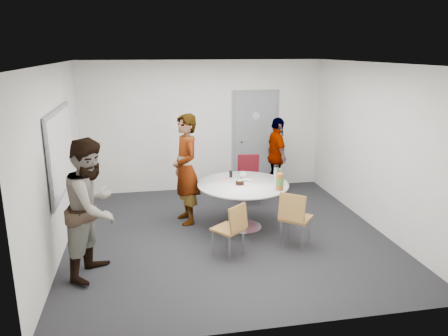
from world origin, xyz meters
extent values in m
plane|color=black|center=(0.00, 0.00, 0.00)|extent=(5.00, 5.00, 0.00)
plane|color=silver|center=(0.00, 0.00, 2.70)|extent=(5.00, 5.00, 0.00)
plane|color=silver|center=(0.00, 2.50, 1.35)|extent=(5.00, 0.00, 5.00)
plane|color=silver|center=(-2.50, 0.00, 1.35)|extent=(0.00, 5.00, 5.00)
plane|color=silver|center=(2.50, 0.00, 1.35)|extent=(0.00, 5.00, 5.00)
plane|color=silver|center=(0.00, -2.50, 1.35)|extent=(5.00, 0.00, 5.00)
cube|color=slate|center=(1.10, 2.47, 1.02)|extent=(0.90, 0.05, 2.05)
cube|color=gray|center=(1.10, 2.50, 1.02)|extent=(1.02, 0.04, 2.12)
cylinder|color=#B2BFC6|center=(1.10, 2.44, 1.55)|extent=(0.16, 0.01, 0.16)
cylinder|color=silver|center=(0.78, 2.41, 1.02)|extent=(0.04, 0.14, 0.04)
cube|color=gray|center=(-2.46, 0.20, 1.45)|extent=(0.03, 1.90, 1.25)
cube|color=white|center=(-2.44, 0.20, 1.45)|extent=(0.01, 1.78, 1.13)
cylinder|color=white|center=(0.31, 0.23, 0.76)|extent=(1.49, 1.49, 0.03)
cylinder|color=silver|center=(0.31, 0.23, 0.38)|extent=(0.09, 0.09, 0.73)
cylinder|color=silver|center=(0.31, 0.23, 0.01)|extent=(0.64, 0.64, 0.02)
cylinder|color=white|center=(0.24, 0.17, 0.78)|extent=(0.18, 0.18, 0.01)
cylinder|color=black|center=(0.24, 0.17, 0.82)|extent=(0.13, 0.13, 0.07)
cylinder|color=white|center=(0.24, 0.17, 0.87)|extent=(0.14, 0.14, 0.02)
cylinder|color=#985A21|center=(0.79, -0.21, 0.91)|extent=(0.11, 0.11, 0.27)
cylinder|color=#498535|center=(0.79, -0.21, 0.92)|extent=(0.12, 0.12, 0.10)
cone|color=#985A21|center=(0.79, -0.21, 1.07)|extent=(0.11, 0.11, 0.06)
cylinder|color=#42934B|center=(0.79, -0.21, 1.11)|extent=(0.04, 0.04, 0.03)
imported|color=white|center=(0.40, 0.59, 0.83)|extent=(0.17, 0.17, 0.09)
cylinder|color=black|center=(0.19, 0.63, 0.84)|extent=(0.06, 0.06, 0.13)
cylinder|color=silver|center=(0.93, 0.40, 0.88)|extent=(0.08, 0.08, 0.20)
cylinder|color=black|center=(0.93, 0.40, 1.00)|extent=(0.08, 0.08, 0.03)
cube|color=#EA7A75|center=(0.05, 0.54, 0.79)|extent=(0.13, 0.09, 0.02)
ellipsoid|color=silver|center=(0.43, 0.35, 0.79)|extent=(0.20, 0.20, 0.03)
cube|color=brown|center=(-0.13, -0.72, 0.41)|extent=(0.54, 0.54, 0.03)
cube|color=brown|center=(-0.01, -0.86, 0.62)|extent=(0.34, 0.29, 0.37)
cylinder|color=silver|center=(-0.10, -0.50, 0.21)|extent=(0.02, 0.02, 0.41)
cylinder|color=silver|center=(-0.34, -0.70, 0.21)|extent=(0.02, 0.02, 0.41)
cylinder|color=silver|center=(0.09, -0.74, 0.21)|extent=(0.02, 0.02, 0.41)
cylinder|color=silver|center=(-0.15, -0.94, 0.21)|extent=(0.02, 0.02, 0.41)
cube|color=brown|center=(0.95, -0.58, 0.45)|extent=(0.59, 0.59, 0.03)
cube|color=brown|center=(0.82, -0.74, 0.68)|extent=(0.36, 0.32, 0.40)
cylinder|color=silver|center=(1.18, -0.56, 0.22)|extent=(0.02, 0.02, 0.45)
cylinder|color=silver|center=(0.92, -0.35, 0.22)|extent=(0.02, 0.02, 0.45)
cylinder|color=silver|center=(0.97, -0.82, 0.22)|extent=(0.02, 0.02, 0.45)
cylinder|color=silver|center=(0.71, -0.61, 0.22)|extent=(0.02, 0.02, 0.45)
cube|color=maroon|center=(0.71, 1.42, 0.47)|extent=(0.50, 0.50, 0.04)
cube|color=maroon|center=(0.75, 1.63, 0.72)|extent=(0.43, 0.16, 0.42)
cylinder|color=silver|center=(0.51, 1.27, 0.24)|extent=(0.02, 0.02, 0.47)
cylinder|color=silver|center=(0.86, 1.21, 0.24)|extent=(0.02, 0.02, 0.47)
cylinder|color=silver|center=(0.56, 1.62, 0.24)|extent=(0.02, 0.02, 0.47)
cylinder|color=silver|center=(0.92, 1.57, 0.24)|extent=(0.02, 0.02, 0.47)
imported|color=#A5C6EA|center=(-0.58, 0.68, 0.94)|extent=(0.59, 0.77, 1.88)
imported|color=white|center=(-1.95, -0.88, 0.92)|extent=(0.98, 1.09, 1.84)
imported|color=black|center=(1.43, 1.95, 0.79)|extent=(0.40, 0.93, 1.58)
camera|label=1|loc=(-1.26, -6.41, 2.91)|focal=35.00mm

